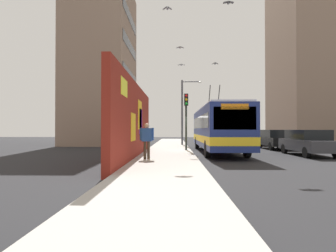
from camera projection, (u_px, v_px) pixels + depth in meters
The scene contains 13 objects.
ground_plane at pixel (191, 152), 19.78m from camera, with size 80.00×80.00×0.00m, color #232326.
sidewalk_slab at pixel (168, 151), 19.82m from camera, with size 48.00×3.20×0.15m, color #ADA8A0.
graffiti_wall at pixel (135, 121), 15.39m from camera, with size 13.01×0.32×4.09m.
building_far_left at pixel (103, 64), 31.14m from camera, with size 10.32×6.17×17.88m.
building_far_right at pixel (316, 57), 35.99m from camera, with size 10.66×9.59×21.77m.
city_bus at pixel (217, 128), 19.42m from camera, with size 11.39×2.51×4.88m.
parked_car_dark_gray at pixel (308, 142), 17.15m from camera, with size 4.73×1.88×1.58m.
parked_car_black at pixel (275, 139), 22.76m from camera, with size 4.35×1.83×1.58m.
parked_car_red at pixel (255, 137), 28.43m from camera, with size 4.22×1.84×1.58m.
pedestrian_near_wall at pixel (147, 138), 13.74m from camera, with size 0.23×0.70×1.75m.
traffic_light at pixel (186, 112), 19.75m from camera, with size 0.49×0.28×4.00m.
street_lamp at pixel (185, 107), 26.82m from camera, with size 0.44×1.93×6.19m.
flying_pigeons at pixel (194, 42), 19.57m from camera, with size 8.72×4.34×2.04m.
Camera 1 is at (-19.84, 1.16, 1.60)m, focal length 29.96 mm.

